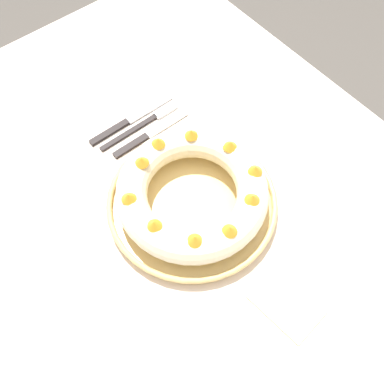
{
  "coord_description": "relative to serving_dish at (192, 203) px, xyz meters",
  "views": [
    {
      "loc": [
        0.33,
        -0.29,
        1.61
      ],
      "look_at": [
        -0.01,
        -0.01,
        0.84
      ],
      "focal_mm": 42.0,
      "sensor_mm": 36.0,
      "label": 1
    }
  ],
  "objects": [
    {
      "name": "dining_table",
      "position": [
        0.01,
        0.01,
        -0.11
      ],
      "size": [
        1.39,
        0.97,
        0.78
      ],
      "color": "beige",
      "rests_on": "ground_plane"
    },
    {
      "name": "serving_knife",
      "position": [
        -0.27,
        0.02,
        -0.01
      ],
      "size": [
        0.02,
        0.23,
        0.01
      ],
      "rotation": [
        0.0,
        0.0,
        0.06
      ],
      "color": "black",
      "rests_on": "dining_table"
    },
    {
      "name": "cake_knife",
      "position": [
        -0.21,
        0.03,
        -0.01
      ],
      "size": [
        0.02,
        0.2,
        0.01
      ],
      "rotation": [
        0.0,
        0.0,
        -0.11
      ],
      "color": "black",
      "rests_on": "dining_table"
    },
    {
      "name": "fork",
      "position": [
        -0.24,
        0.05,
        -0.01
      ],
      "size": [
        0.02,
        0.21,
        0.01
      ],
      "rotation": [
        0.0,
        0.0,
        -0.07
      ],
      "color": "black",
      "rests_on": "dining_table"
    },
    {
      "name": "serving_dish",
      "position": [
        0.0,
        0.0,
        0.0
      ],
      "size": [
        0.35,
        0.35,
        0.03
      ],
      "color": "tan",
      "rests_on": "dining_table"
    },
    {
      "name": "ground_plane",
      "position": [
        0.01,
        0.01,
        -0.79
      ],
      "size": [
        8.0,
        8.0,
        0.0
      ],
      "primitive_type": "plane",
      "color": "#4C4742"
    },
    {
      "name": "napkin",
      "position": [
        0.27,
        0.0,
        -0.01
      ],
      "size": [
        0.13,
        0.1,
        0.0
      ],
      "primitive_type": "cube",
      "rotation": [
        0.0,
        0.0,
        0.1
      ],
      "color": "beige",
      "rests_on": "dining_table"
    },
    {
      "name": "bundt_cake",
      "position": [
        0.0,
        0.0,
        0.05
      ],
      "size": [
        0.31,
        0.31,
        0.08
      ],
      "color": "beige",
      "rests_on": "serving_dish"
    }
  ]
}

